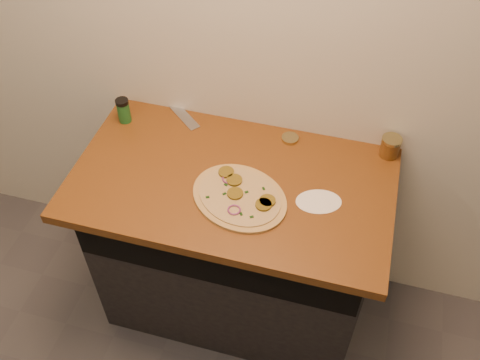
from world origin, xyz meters
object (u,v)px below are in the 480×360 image
(pizza, at_px, (240,196))
(spice_shaker, at_px, (124,110))
(chefs_knife, at_px, (172,102))
(salsa_jar, at_px, (390,147))

(pizza, bearing_deg, spice_shaker, 153.43)
(pizza, distance_m, chefs_knife, 0.61)
(pizza, relative_size, salsa_jar, 5.66)
(chefs_knife, distance_m, salsa_jar, 0.92)
(chefs_knife, height_order, spice_shaker, spice_shaker)
(pizza, bearing_deg, chefs_knife, 133.94)
(chefs_knife, relative_size, salsa_jar, 3.35)
(chefs_knife, height_order, salsa_jar, salsa_jar)
(salsa_jar, bearing_deg, chefs_knife, 175.62)
(salsa_jar, bearing_deg, pizza, -143.38)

